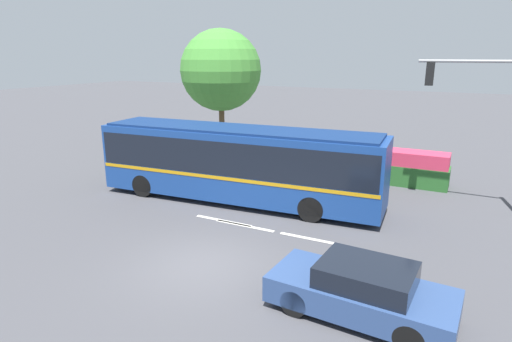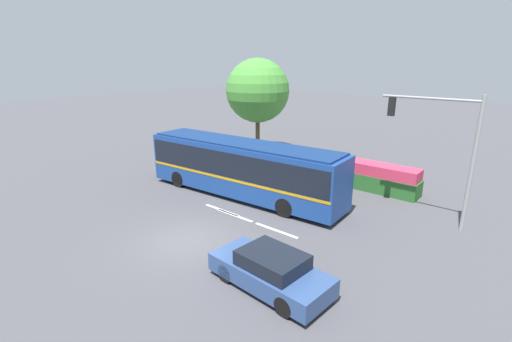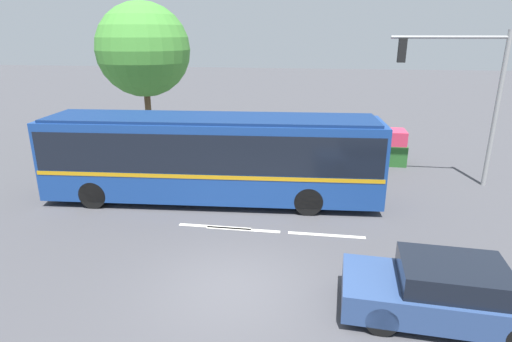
{
  "view_description": "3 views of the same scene",
  "coord_description": "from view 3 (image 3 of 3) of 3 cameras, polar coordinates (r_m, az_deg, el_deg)",
  "views": [
    {
      "loc": [
        6.69,
        -9.65,
        6.11
      ],
      "look_at": [
        -0.93,
        5.42,
        1.5
      ],
      "focal_mm": 29.9,
      "sensor_mm": 36.0,
      "label": 1
    },
    {
      "loc": [
        11.52,
        -9.09,
        7.55
      ],
      "look_at": [
        -0.38,
        5.04,
        1.92
      ],
      "focal_mm": 25.62,
      "sensor_mm": 36.0,
      "label": 2
    },
    {
      "loc": [
        1.93,
        -8.71,
        5.99
      ],
      "look_at": [
        -0.22,
        5.56,
        1.24
      ],
      "focal_mm": 29.23,
      "sensor_mm": 36.0,
      "label": 3
    }
  ],
  "objects": [
    {
      "name": "ground_plane",
      "position": [
        10.75,
        -3.37,
        -15.7
      ],
      "size": [
        140.0,
        140.0,
        0.0
      ],
      "primitive_type": "plane",
      "color": "#444449"
    },
    {
      "name": "city_bus",
      "position": [
        15.38,
        -6.13,
        2.38
      ],
      "size": [
        12.4,
        3.32,
        3.19
      ],
      "rotation": [
        0.0,
        0.0,
        3.21
      ],
      "color": "navy",
      "rests_on": "ground"
    },
    {
      "name": "sedan_foreground",
      "position": [
        10.29,
        24.55,
        -14.89
      ],
      "size": [
        4.47,
        2.1,
        1.36
      ],
      "rotation": [
        0.0,
        0.0,
        3.08
      ],
      "color": "navy",
      "rests_on": "ground"
    },
    {
      "name": "traffic_light_pole",
      "position": [
        18.6,
        27.19,
        10.28
      ],
      "size": [
        4.37,
        0.24,
        6.16
      ],
      "rotation": [
        0.0,
        0.0,
        3.14
      ],
      "color": "gray",
      "rests_on": "ground"
    },
    {
      "name": "flowering_hedge",
      "position": [
        20.86,
        10.99,
        3.5
      ],
      "size": [
        6.52,
        1.34,
        1.64
      ],
      "color": "#286028",
      "rests_on": "ground"
    },
    {
      "name": "street_tree_left",
      "position": [
        24.82,
        -15.16,
        15.7
      ],
      "size": [
        5.14,
        5.14,
        7.74
      ],
      "color": "brown",
      "rests_on": "ground"
    },
    {
      "name": "lane_stripe_near",
      "position": [
        13.79,
        -5.65,
        -7.6
      ],
      "size": [
        2.4,
        0.16,
        0.01
      ],
      "primitive_type": "cube",
      "color": "silver",
      "rests_on": "ground"
    },
    {
      "name": "lane_stripe_mid",
      "position": [
        13.55,
        -1.78,
        -8.01
      ],
      "size": [
        2.4,
        0.16,
        0.01
      ],
      "primitive_type": "cube",
      "color": "silver",
      "rests_on": "ground"
    },
    {
      "name": "lane_stripe_far",
      "position": [
        13.37,
        9.62,
        -8.65
      ],
      "size": [
        2.4,
        0.16,
        0.01
      ],
      "primitive_type": "cube",
      "color": "silver",
      "rests_on": "ground"
    }
  ]
}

